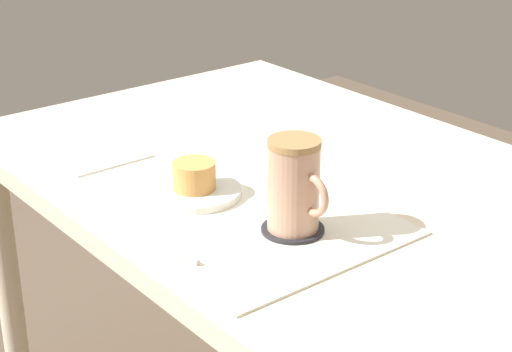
# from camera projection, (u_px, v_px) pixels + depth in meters

# --- Properties ---
(dining_table) EXTENTS (1.21, 0.77, 0.75)m
(dining_table) POSITION_uv_depth(u_px,v_px,m) (308.00, 221.00, 1.46)
(dining_table) COLOR beige
(dining_table) RESTS_ON ground_plane
(placemat) EXTENTS (0.47, 0.35, 0.00)m
(placemat) POSITION_uv_depth(u_px,v_px,m) (235.00, 212.00, 1.30)
(placemat) COLOR silver
(placemat) RESTS_ON dining_table
(pastry_plate) EXTENTS (0.15, 0.15, 0.01)m
(pastry_plate) POSITION_uv_depth(u_px,v_px,m) (195.00, 192.00, 1.34)
(pastry_plate) COLOR silver
(pastry_plate) RESTS_ON placemat
(pastry) EXTENTS (0.07, 0.07, 0.04)m
(pastry) POSITION_uv_depth(u_px,v_px,m) (194.00, 175.00, 1.33)
(pastry) COLOR tan
(pastry) RESTS_ON pastry_plate
(coffee_coaster) EXTENTS (0.09, 0.09, 0.00)m
(coffee_coaster) POSITION_uv_depth(u_px,v_px,m) (293.00, 229.00, 1.23)
(coffee_coaster) COLOR #232328
(coffee_coaster) RESTS_ON placemat
(coffee_mug) EXTENTS (0.11, 0.08, 0.14)m
(coffee_mug) POSITION_uv_depth(u_px,v_px,m) (295.00, 185.00, 1.20)
(coffee_mug) COLOR tan
(coffee_mug) RESTS_ON coffee_coaster
(teaspoon) EXTENTS (0.13, 0.04, 0.01)m
(teaspoon) POSITION_uv_depth(u_px,v_px,m) (162.00, 249.00, 1.17)
(teaspoon) COLOR silver
(teaspoon) RESTS_ON placemat
(paper_napkin) EXTENTS (0.15, 0.15, 0.00)m
(paper_napkin) POSITION_uv_depth(u_px,v_px,m) (95.00, 153.00, 1.51)
(paper_napkin) COLOR white
(paper_napkin) RESTS_ON dining_table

